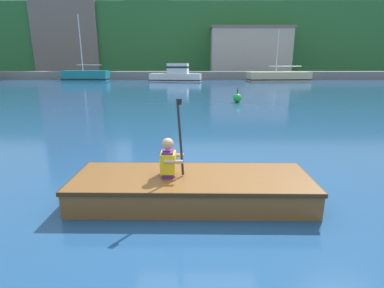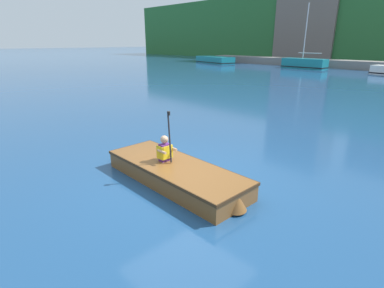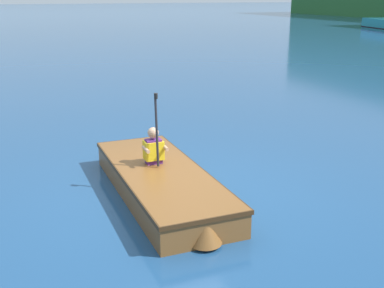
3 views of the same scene
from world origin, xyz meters
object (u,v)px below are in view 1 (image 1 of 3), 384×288
object	(u,v)px
rowboat_foreground	(195,187)
person_paddler	(169,159)
moored_boat_dock_west_end	(279,77)
channel_buoy	(237,98)
moored_boat_dock_center_near	(176,75)
moored_boat_dock_west_inner	(86,76)

from	to	relation	value
rowboat_foreground	person_paddler	distance (m)	0.57
moored_boat_dock_west_end	channel_buoy	world-z (taller)	moored_boat_dock_west_end
channel_buoy	moored_boat_dock_west_end	bearing A→B (deg)	68.68
moored_boat_dock_center_near	channel_buoy	bearing A→B (deg)	-76.51
moored_boat_dock_center_near	person_paddler	world-z (taller)	moored_boat_dock_center_near
moored_boat_dock_west_inner	channel_buoy	xyz separation A→B (m)	(14.10, -18.11, -0.32)
moored_boat_dock_west_inner	moored_boat_dock_center_near	world-z (taller)	moored_boat_dock_west_inner
person_paddler	moored_boat_dock_center_near	bearing A→B (deg)	93.03
moored_boat_dock_west_inner	person_paddler	size ratio (longest dim) A/B	6.02
moored_boat_dock_west_inner	moored_boat_dock_center_near	xyz separation A→B (m)	(10.00, -1.02, 0.13)
person_paddler	channel_buoy	size ratio (longest dim) A/B	1.57
rowboat_foreground	channel_buoy	distance (m)	11.54
moored_boat_dock_west_inner	channel_buoy	bearing A→B (deg)	-52.09
moored_boat_dock_west_end	person_paddler	xyz separation A→B (m)	(-9.62, -29.32, 0.20)
person_paddler	channel_buoy	xyz separation A→B (m)	(2.60, 11.32, -0.43)
moored_boat_dock_center_near	moored_boat_dock_west_inner	bearing A→B (deg)	174.20
moored_boat_dock_west_inner	moored_boat_dock_west_end	bearing A→B (deg)	-0.30
moored_boat_dock_west_inner	rowboat_foreground	xyz separation A→B (m)	(11.89, -29.43, -0.31)
moored_boat_dock_west_inner	moored_boat_dock_center_near	distance (m)	10.06
moored_boat_dock_west_end	moored_boat_dock_center_near	bearing A→B (deg)	-175.35
moored_boat_dock_center_near	channel_buoy	world-z (taller)	moored_boat_dock_center_near
rowboat_foreground	channel_buoy	size ratio (longest dim) A/B	5.00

